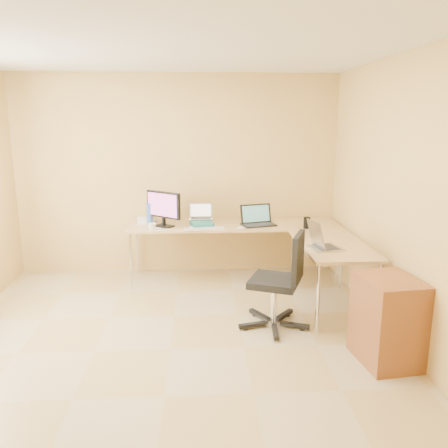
{
  "coord_description": "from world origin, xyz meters",
  "views": [
    {
      "loc": [
        0.28,
        -3.77,
        2.01
      ],
      "look_at": [
        0.55,
        1.1,
        0.9
      ],
      "focal_mm": 36.62,
      "sensor_mm": 36.0,
      "label": 1
    }
  ],
  "objects": [
    {
      "name": "laptop_center",
      "position": [
        0.3,
        1.9,
        0.88
      ],
      "size": [
        0.3,
        0.23,
        0.19
      ],
      "primitive_type": "cube",
      "rotation": [
        0.0,
        0.0,
        0.01
      ],
      "color": "#A09EAC",
      "rests_on": "desk_main"
    },
    {
      "name": "papers",
      "position": [
        -0.21,
        1.64,
        0.73
      ],
      "size": [
        0.29,
        0.31,
        0.01
      ],
      "primitive_type": "cube",
      "rotation": [
        0.0,
        0.0,
        0.57
      ],
      "color": "silver",
      "rests_on": "desk_main"
    },
    {
      "name": "mug",
      "position": [
        -0.28,
        1.55,
        0.77
      ],
      "size": [
        0.12,
        0.12,
        0.09
      ],
      "primitive_type": "imported",
      "rotation": [
        0.0,
        0.0,
        -0.38
      ],
      "color": "white",
      "rests_on": "desk_main"
    },
    {
      "name": "keyboard",
      "position": [
        0.34,
        1.56,
        0.74
      ],
      "size": [
        0.49,
        0.16,
        0.02
      ],
      "primitive_type": "cube",
      "rotation": [
        0.0,
        0.0,
        0.05
      ],
      "color": "silver",
      "rests_on": "desk_main"
    },
    {
      "name": "white_box",
      "position": [
        -0.4,
        1.95,
        0.77
      ],
      "size": [
        0.23,
        0.18,
        0.07
      ],
      "primitive_type": "cube",
      "rotation": [
        0.0,
        0.0,
        0.18
      ],
      "color": "white",
      "rests_on": "desk_main"
    },
    {
      "name": "laptop_return",
      "position": [
        1.57,
        0.65,
        0.85
      ],
      "size": [
        0.42,
        0.36,
        0.24
      ],
      "primitive_type": "cube",
      "rotation": [
        0.0,
        0.0,
        1.79
      ],
      "color": "#B5B5BC",
      "rests_on": "desk_return"
    },
    {
      "name": "water_bottle",
      "position": [
        -0.34,
        1.87,
        0.87
      ],
      "size": [
        0.1,
        0.1,
        0.27
      ],
      "primitive_type": "cylinder",
      "rotation": [
        0.0,
        0.0,
        -0.36
      ],
      "color": "#365CB3",
      "rests_on": "desk_main"
    },
    {
      "name": "monitor",
      "position": [
        -0.16,
        1.74,
        0.95
      ],
      "size": [
        0.51,
        0.45,
        0.44
      ],
      "primitive_type": "cube",
      "rotation": [
        0.0,
        0.0,
        -0.67
      ],
      "color": "black",
      "rests_on": "desk_main"
    },
    {
      "name": "mouse",
      "position": [
        0.77,
        1.55,
        0.75
      ],
      "size": [
        0.1,
        0.08,
        0.03
      ],
      "primitive_type": "ellipsoid",
      "rotation": [
        0.0,
        0.0,
        -0.29
      ],
      "color": "white",
      "rests_on": "desk_main"
    },
    {
      "name": "desk_fan",
      "position": [
        -0.28,
        2.05,
        0.86
      ],
      "size": [
        0.23,
        0.23,
        0.25
      ],
      "primitive_type": "cylinder",
      "rotation": [
        0.0,
        0.0,
        0.18
      ],
      "color": "white",
      "rests_on": "desk_main"
    },
    {
      "name": "laptop_black",
      "position": [
        1.02,
        1.75,
        0.86
      ],
      "size": [
        0.47,
        0.4,
        0.26
      ],
      "primitive_type": "cube",
      "rotation": [
        0.0,
        0.0,
        0.27
      ],
      "color": "black",
      "rests_on": "desk_main"
    },
    {
      "name": "wall_back",
      "position": [
        0.0,
        2.25,
        1.3
      ],
      "size": [
        4.5,
        0.0,
        4.5
      ],
      "primitive_type": "plane",
      "rotation": [
        1.57,
        0.0,
        0.0
      ],
      "color": "tan",
      "rests_on": "ground"
    },
    {
      "name": "desk_main",
      "position": [
        0.72,
        1.85,
        0.36
      ],
      "size": [
        2.65,
        0.7,
        0.73
      ],
      "primitive_type": "cube",
      "color": "tan",
      "rests_on": "ground"
    },
    {
      "name": "ceiling",
      "position": [
        0.0,
        0.0,
        2.6
      ],
      "size": [
        4.5,
        4.5,
        0.0
      ],
      "primitive_type": "plane",
      "rotation": [
        3.14,
        0.0,
        0.0
      ],
      "color": "white",
      "rests_on": "ground"
    },
    {
      "name": "floor",
      "position": [
        0.0,
        0.0,
        0.0
      ],
      "size": [
        4.5,
        4.5,
        0.0
      ],
      "primitive_type": "plane",
      "color": "tan",
      "rests_on": "ground"
    },
    {
      "name": "book_stack",
      "position": [
        0.31,
        1.76,
        0.76
      ],
      "size": [
        0.31,
        0.38,
        0.06
      ],
      "primitive_type": "cube",
      "rotation": [
        0.0,
        0.0,
        0.21
      ],
      "color": "#217069",
      "rests_on": "desk_main"
    },
    {
      "name": "desk_return",
      "position": [
        1.7,
        0.85,
        0.36
      ],
      "size": [
        0.7,
        1.3,
        0.73
      ],
      "primitive_type": "cube",
      "color": "tan",
      "rests_on": "ground"
    },
    {
      "name": "black_cup",
      "position": [
        1.58,
        1.55,
        0.8
      ],
      "size": [
        0.1,
        0.1,
        0.14
      ],
      "primitive_type": "cylinder",
      "rotation": [
        0.0,
        0.0,
        -0.22
      ],
      "color": "black",
      "rests_on": "desk_main"
    },
    {
      "name": "cd_stack",
      "position": [
        0.16,
        1.55,
        0.74
      ],
      "size": [
        0.12,
        0.12,
        0.03
      ],
      "primitive_type": "cylinder",
      "rotation": [
        0.0,
        0.0,
        -0.12
      ],
      "color": "silver",
      "rests_on": "desk_main"
    },
    {
      "name": "office_chair",
      "position": [
        1.01,
        0.43,
        0.5
      ],
      "size": [
        0.76,
        0.76,
        0.98
      ],
      "primitive_type": "cube",
      "rotation": [
        0.0,
        0.0,
        -0.39
      ],
      "color": "black",
      "rests_on": "ground"
    },
    {
      "name": "cabinet",
      "position": [
        1.85,
        -0.29,
        0.36
      ],
      "size": [
        0.51,
        0.6,
        0.76
      ],
      "primitive_type": "cube",
      "rotation": [
        0.0,
        0.0,
        0.13
      ],
      "color": "olive",
      "rests_on": "ground"
    },
    {
      "name": "wall_front",
      "position": [
        0.0,
        -2.25,
        1.3
      ],
      "size": [
        4.5,
        0.0,
        4.5
      ],
      "primitive_type": "plane",
      "rotation": [
        -1.57,
        0.0,
        0.0
      ],
      "color": "tan",
      "rests_on": "ground"
    },
    {
      "name": "wall_right",
      "position": [
        2.1,
        0.0,
        1.3
      ],
      "size": [
        0.0,
        4.5,
        4.5
      ],
      "primitive_type": "plane",
      "rotation": [
        1.57,
        0.0,
        -1.57
      ],
      "color": "tan",
      "rests_on": "ground"
    }
  ]
}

